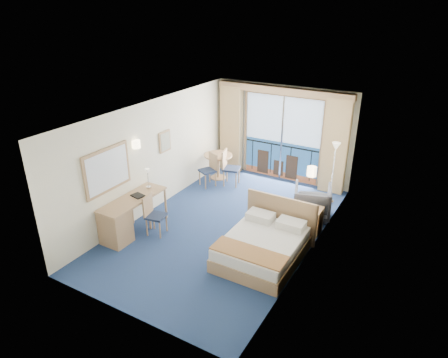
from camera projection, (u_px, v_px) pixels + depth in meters
floor at (225, 227)px, 9.20m from camera, size 6.50×6.50×0.00m
room_walls at (226, 154)px, 8.47m from camera, size 4.04×6.54×2.72m
balcony_door at (282, 141)px, 11.28m from camera, size 2.36×0.03×2.52m
curtain_left at (231, 129)px, 11.81m from camera, size 0.65×0.22×2.55m
curtain_right at (335, 147)px, 10.40m from camera, size 0.65×0.22×2.55m
pelmet at (283, 90)px, 10.59m from camera, size 3.80×0.25×0.18m
mirror at (107, 170)px, 8.27m from camera, size 0.05×1.25×0.95m
wall_print at (165, 141)px, 9.79m from camera, size 0.04×0.42×0.52m
sconce_left at (136, 144)px, 8.85m from camera, size 0.18×0.18×0.18m
sconce_right at (312, 171)px, 7.44m from camera, size 0.18×0.18×0.18m
bed at (263, 246)px, 7.99m from camera, size 1.58×1.88×0.99m
nightstand at (310, 220)px, 8.88m from camera, size 0.46×0.43×0.60m
phone at (313, 207)px, 8.71m from camera, size 0.21×0.18×0.09m
armchair at (312, 201)px, 9.50m from camera, size 1.07×1.08×0.79m
floor_lamp at (335, 158)px, 9.83m from camera, size 0.22×0.22×1.61m
desk at (120, 222)px, 8.52m from camera, size 0.59×1.71×0.80m
desk_chair at (153, 213)px, 8.74m from camera, size 0.47×0.46×0.92m
folder at (138, 196)px, 8.84m from camera, size 0.32×0.27×0.03m
desk_lamp at (148, 174)px, 9.08m from camera, size 0.12×0.12×0.46m
round_table at (218, 160)px, 11.49m from camera, size 0.81×0.81×0.73m
table_chair_a at (228, 166)px, 11.09m from camera, size 0.54×0.53×1.01m
table_chair_b at (210, 168)px, 11.07m from camera, size 0.55×0.55×0.94m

